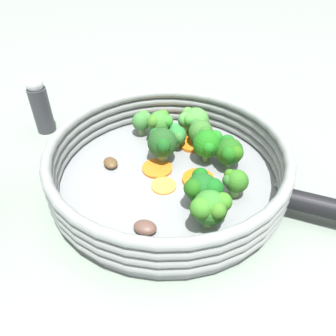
# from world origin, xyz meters

# --- Properties ---
(ground_plane) EXTENTS (4.00, 4.00, 0.00)m
(ground_plane) POSITION_xyz_m (0.00, 0.00, 0.00)
(ground_plane) COLOR gray
(skillet) EXTENTS (0.33, 0.33, 0.01)m
(skillet) POSITION_xyz_m (0.00, 0.00, 0.01)
(skillet) COLOR gray
(skillet) RESTS_ON ground_plane
(skillet_rim_wall) EXTENTS (0.34, 0.34, 0.06)m
(skillet_rim_wall) POSITION_xyz_m (0.00, 0.00, 0.04)
(skillet_rim_wall) COLOR gray
(skillet_rim_wall) RESTS_ON skillet
(skillet_rivet_left) EXTENTS (0.01, 0.01, 0.01)m
(skillet_rivet_left) POSITION_xyz_m (-0.05, -0.15, 0.02)
(skillet_rivet_left) COLOR gray
(skillet_rivet_left) RESTS_ON skillet
(skillet_rivet_right) EXTENTS (0.01, 0.01, 0.01)m
(skillet_rivet_right) POSITION_xyz_m (0.02, -0.16, 0.02)
(skillet_rivet_right) COLOR gray
(skillet_rivet_right) RESTS_ON skillet
(carrot_slice_0) EXTENTS (0.06, 0.06, 0.01)m
(carrot_slice_0) POSITION_xyz_m (-0.00, -0.05, 0.02)
(carrot_slice_0) COLOR #D86211
(carrot_slice_0) RESTS_ON skillet
(carrot_slice_1) EXTENTS (0.06, 0.06, 0.00)m
(carrot_slice_1) POSITION_xyz_m (0.01, 0.02, 0.02)
(carrot_slice_1) COLOR orange
(carrot_slice_1) RESTS_ON skillet
(carrot_slice_2) EXTENTS (0.05, 0.05, 0.00)m
(carrot_slice_2) POSITION_xyz_m (-0.02, -0.00, 0.02)
(carrot_slice_2) COLOR orange
(carrot_slice_2) RESTS_ON skillet
(carrot_slice_3) EXTENTS (0.04, 0.04, 0.00)m
(carrot_slice_3) POSITION_xyz_m (0.11, 0.02, 0.02)
(carrot_slice_3) COLOR orange
(carrot_slice_3) RESTS_ON skillet
(carrot_slice_4) EXTENTS (0.04, 0.04, 0.01)m
(carrot_slice_4) POSITION_xyz_m (0.11, -0.01, 0.02)
(carrot_slice_4) COLOR #E35C0F
(carrot_slice_4) RESTS_ON skillet
(carrot_slice_5) EXTENTS (0.04, 0.04, 0.01)m
(carrot_slice_5) POSITION_xyz_m (0.08, -0.02, 0.02)
(carrot_slice_5) COLOR orange
(carrot_slice_5) RESTS_ON skillet
(carrot_slice_6) EXTENTS (0.06, 0.06, 0.01)m
(carrot_slice_6) POSITION_xyz_m (0.12, 0.03, 0.02)
(carrot_slice_6) COLOR orange
(carrot_slice_6) RESTS_ON skillet
(broccoli_floret_0) EXTENTS (0.05, 0.05, 0.05)m
(broccoli_floret_0) POSITION_xyz_m (-0.08, -0.07, 0.05)
(broccoli_floret_0) COLOR #72984F
(broccoli_floret_0) RESTS_ON skillet
(broccoli_floret_1) EXTENTS (0.04, 0.03, 0.04)m
(broccoli_floret_1) POSITION_xyz_m (0.07, 0.01, 0.04)
(broccoli_floret_1) COLOR #6B8D54
(broccoli_floret_1) RESTS_ON skillet
(broccoli_floret_2) EXTENTS (0.05, 0.04, 0.05)m
(broccoli_floret_2) POSITION_xyz_m (0.09, 0.04, 0.05)
(broccoli_floret_2) COLOR #779853
(broccoli_floret_2) RESTS_ON skillet
(broccoli_floret_3) EXTENTS (0.04, 0.04, 0.05)m
(broccoli_floret_3) POSITION_xyz_m (0.09, -0.03, 0.04)
(broccoli_floret_3) COLOR #68944E
(broccoli_floret_3) RESTS_ON skillet
(broccoli_floret_4) EXTENTS (0.03, 0.03, 0.04)m
(broccoli_floret_4) POSITION_xyz_m (-0.02, -0.10, 0.04)
(broccoli_floret_4) COLOR #73A453
(broccoli_floret_4) RESTS_ON skillet
(broccoli_floret_5) EXTENTS (0.05, 0.05, 0.05)m
(broccoli_floret_5) POSITION_xyz_m (0.12, -0.01, 0.04)
(broccoli_floret_5) COLOR #85AF5F
(broccoli_floret_5) RESTS_ON skillet
(broccoli_floret_6) EXTENTS (0.05, 0.04, 0.05)m
(broccoli_floret_6) POSITION_xyz_m (0.05, -0.05, 0.05)
(broccoli_floret_6) COLOR olive
(broccoli_floret_6) RESTS_ON skillet
(broccoli_floret_7) EXTENTS (0.05, 0.05, 0.05)m
(broccoli_floret_7) POSITION_xyz_m (-0.04, -0.06, 0.04)
(broccoli_floret_7) COLOR #618F4B
(broccoli_floret_7) RESTS_ON skillet
(broccoli_floret_8) EXTENTS (0.05, 0.04, 0.05)m
(broccoli_floret_8) POSITION_xyz_m (0.04, -0.08, 0.04)
(broccoli_floret_8) COLOR #6A9153
(broccoli_floret_8) RESTS_ON skillet
(broccoli_floret_9) EXTENTS (0.05, 0.05, 0.06)m
(broccoli_floret_9) POSITION_xyz_m (0.03, 0.02, 0.05)
(broccoli_floret_9) COLOR #84A35D
(broccoli_floret_9) RESTS_ON skillet
(broccoli_floret_10) EXTENTS (0.04, 0.04, 0.04)m
(broccoli_floret_10) POSITION_xyz_m (0.10, 0.07, 0.04)
(broccoli_floret_10) COLOR #6F8D53
(broccoli_floret_10) RESTS_ON skillet
(mushroom_piece_0) EXTENTS (0.03, 0.03, 0.01)m
(mushroom_piece_0) POSITION_xyz_m (0.00, 0.09, 0.02)
(mushroom_piece_0) COLOR brown
(mushroom_piece_0) RESTS_ON skillet
(mushroom_piece_1) EXTENTS (0.02, 0.03, 0.01)m
(mushroom_piece_1) POSITION_xyz_m (-0.11, -0.00, 0.02)
(mushroom_piece_1) COLOR brown
(mushroom_piece_1) RESTS_ON skillet
(salt_shaker) EXTENTS (0.03, 0.03, 0.11)m
(salt_shaker) POSITION_xyz_m (0.08, 0.25, 0.05)
(salt_shaker) COLOR #333338
(salt_shaker) RESTS_ON ground_plane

